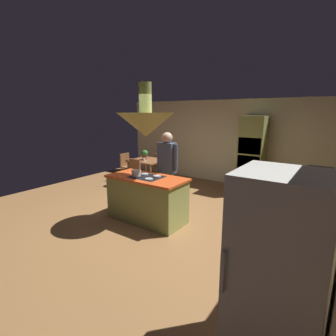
{
  "coord_description": "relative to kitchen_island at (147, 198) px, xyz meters",
  "views": [
    {
      "loc": [
        3.12,
        -3.95,
        2.17
      ],
      "look_at": [
        0.1,
        0.4,
        1.0
      ],
      "focal_mm": 26.95,
      "sensor_mm": 36.0,
      "label": 1
    }
  ],
  "objects": [
    {
      "name": "potted_plant_on_table",
      "position": [
        -1.78,
        2.07,
        0.47
      ],
      "size": [
        0.2,
        0.2,
        0.3
      ],
      "color": "#99382D",
      "rests_on": "dining_table"
    },
    {
      "name": "range_hood",
      "position": [
        0.0,
        0.0,
        1.51
      ],
      "size": [
        1.1,
        1.1,
        1.0
      ],
      "color": "#8C934C"
    },
    {
      "name": "refrigerator",
      "position": [
        2.8,
        -1.7,
        0.4
      ],
      "size": [
        0.72,
        0.74,
        1.72
      ],
      "color": "silver",
      "rests_on": "ground"
    },
    {
      "name": "chair_by_back_wall",
      "position": [
        -1.7,
        2.78,
        0.04
      ],
      "size": [
        0.4,
        0.4,
        0.87
      ],
      "rotation": [
        0.0,
        0.0,
        3.14
      ],
      "color": "brown",
      "rests_on": "ground"
    },
    {
      "name": "ground",
      "position": [
        0.0,
        0.2,
        -0.46
      ],
      "size": [
        8.16,
        8.16,
        0.0
      ],
      "primitive_type": "plane",
      "color": "olive"
    },
    {
      "name": "pendant_light_over_table",
      "position": [
        -1.7,
        2.1,
        1.4
      ],
      "size": [
        0.32,
        0.32,
        0.82
      ],
      "color": "beige"
    },
    {
      "name": "microwave_on_counter",
      "position": [
        2.84,
        1.46,
        0.59
      ],
      "size": [
        0.46,
        0.36,
        0.28
      ],
      "primitive_type": "cube",
      "color": "#232326",
      "rests_on": "counter_run_right"
    },
    {
      "name": "chair_at_corner",
      "position": [
        -2.57,
        2.1,
        0.04
      ],
      "size": [
        0.4,
        0.4,
        0.87
      ],
      "rotation": [
        0.0,
        0.0,
        1.57
      ],
      "color": "brown",
      "rests_on": "ground"
    },
    {
      "name": "wall_back",
      "position": [
        0.0,
        3.65,
        0.81
      ],
      "size": [
        6.8,
        0.1,
        2.55
      ],
      "primitive_type": "cube",
      "color": "beige",
      "rests_on": "ground"
    },
    {
      "name": "cooking_pot_on_cooktop",
      "position": [
        -0.16,
        -0.13,
        0.53
      ],
      "size": [
        0.18,
        0.18,
        0.12
      ],
      "primitive_type": "cylinder",
      "color": "#B2B2B7",
      "rests_on": "kitchen_island"
    },
    {
      "name": "canister_flour",
      "position": [
        2.84,
        0.25,
        0.55
      ],
      "size": [
        0.13,
        0.13,
        0.18
      ],
      "primitive_type": "cylinder",
      "color": "silver",
      "rests_on": "counter_run_right"
    },
    {
      "name": "dining_table",
      "position": [
        -1.7,
        2.1,
        0.19
      ],
      "size": [
        0.97,
        0.92,
        0.76
      ],
      "color": "brown",
      "rests_on": "ground"
    },
    {
      "name": "cup_on_table",
      "position": [
        -1.64,
        1.87,
        0.34
      ],
      "size": [
        0.07,
        0.07,
        0.09
      ],
      "primitive_type": "cylinder",
      "color": "white",
      "rests_on": "dining_table"
    },
    {
      "name": "chair_facing_island",
      "position": [
        -1.7,
        1.42,
        0.04
      ],
      "size": [
        0.4,
        0.4,
        0.87
      ],
      "color": "brown",
      "rests_on": "ground"
    },
    {
      "name": "person_at_island",
      "position": [
        0.03,
        0.66,
        0.55
      ],
      "size": [
        0.53,
        0.23,
        1.76
      ],
      "color": "tan",
      "rests_on": "ground"
    },
    {
      "name": "canister_tea",
      "position": [
        2.84,
        0.61,
        0.53
      ],
      "size": [
        0.13,
        0.13,
        0.16
      ],
      "primitive_type": "cylinder",
      "color": "silver",
      "rests_on": "counter_run_right"
    },
    {
      "name": "canister_sugar",
      "position": [
        2.84,
        0.43,
        0.54
      ],
      "size": [
        0.14,
        0.14,
        0.18
      ],
      "primitive_type": "cylinder",
      "color": "silver",
      "rests_on": "counter_run_right"
    },
    {
      "name": "kitchen_island",
      "position": [
        0.0,
        0.0,
        0.0
      ],
      "size": [
        1.62,
        0.79,
        0.94
      ],
      "color": "#8C934C",
      "rests_on": "ground"
    },
    {
      "name": "oven_tower",
      "position": [
        1.1,
        3.24,
        0.58
      ],
      "size": [
        0.66,
        0.62,
        2.08
      ],
      "color": "#8C934C",
      "rests_on": "ground"
    },
    {
      "name": "counter_run_right",
      "position": [
        2.84,
        0.8,
        0.01
      ],
      "size": [
        0.73,
        2.25,
        0.92
      ],
      "color": "#8C934C",
      "rests_on": "ground"
    }
  ]
}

